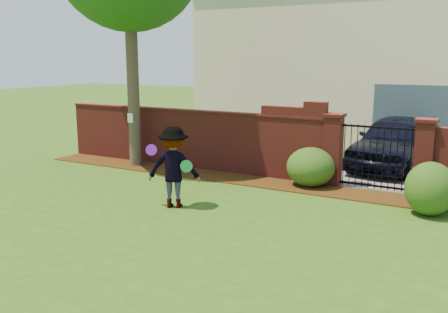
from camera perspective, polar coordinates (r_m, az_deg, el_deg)
The scene contains 15 objects.
ground at distance 10.71m, azimuth -6.55°, elevation -6.53°, with size 80.00×80.00×0.01m, color #2E5515.
mulch_bed at distance 13.90m, azimuth -1.80°, elevation -2.18°, with size 11.10×1.08×0.03m, color #341D09.
brick_wall at distance 14.82m, azimuth -4.04°, elevation 2.24°, with size 8.70×0.31×2.16m.
pillar_left at distance 12.99m, azimuth 12.54°, elevation 0.83°, with size 0.50×0.50×1.88m.
pillar_right at distance 12.57m, azimuth 22.19°, elevation -0.10°, with size 0.50×0.50×1.88m.
iron_gate at distance 12.75m, azimuth 17.26°, elevation -0.08°, with size 1.78×0.03×1.60m.
driveway at distance 16.78m, azimuth 19.90°, elevation -0.53°, with size 3.20×8.00×0.01m, color slate.
house at distance 20.87m, azimuth 15.42°, elevation 10.69°, with size 12.40×6.40×6.30m.
car at distance 15.44m, azimuth 18.95°, elevation 1.52°, with size 1.87×4.65×1.59m, color black.
paper_notice at distance 15.04m, azimuth -10.83°, elevation 4.41°, with size 0.20×0.01×0.28m, color white.
shrub_left at distance 12.85m, azimuth 10.03°, elevation -1.21°, with size 1.25×1.25×1.02m, color #1D4916.
shrub_middle at distance 11.21m, azimuth 22.81°, elevation -3.48°, with size 1.04×1.04×1.15m, color #1D4916.
man at distance 10.86m, azimuth -5.91°, elevation -1.28°, with size 1.17×0.67×1.81m, color gray.
frisbee_purple at distance 10.74m, azimuth -8.43°, elevation 0.77°, with size 0.25×0.25×0.02m, color purple.
frisbee_green at distance 10.62m, azimuth -4.39°, elevation -1.12°, with size 0.27×0.27×0.03m, color green.
Camera 1 is at (5.94, -8.28, 3.28)m, focal length 39.39 mm.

